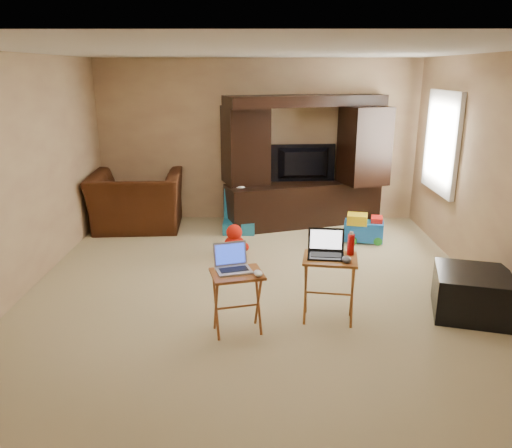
{
  "coord_description": "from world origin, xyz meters",
  "views": [
    {
      "loc": [
        0.03,
        -5.12,
        2.33
      ],
      "look_at": [
        0.0,
        -0.2,
        0.8
      ],
      "focal_mm": 35.0,
      "sensor_mm": 36.0,
      "label": 1
    }
  ],
  "objects_px": {
    "ottoman": "(472,293)",
    "tray_table_right": "(329,289)",
    "television": "(304,164)",
    "laptop_left": "(234,259)",
    "mouse_right": "(346,259)",
    "mouse_left": "(258,273)",
    "child_rocker": "(239,211)",
    "laptop_right": "(326,245)",
    "entertainment_center": "(304,162)",
    "recliner": "(137,201)",
    "push_toy": "(364,228)",
    "tray_table_left": "(237,303)",
    "water_bottle": "(351,245)",
    "plush_toy": "(234,240)"
  },
  "relations": [
    {
      "from": "ottoman",
      "to": "tray_table_right",
      "type": "xyz_separation_m",
      "value": [
        -1.43,
        -0.14,
        0.1
      ]
    },
    {
      "from": "television",
      "to": "tray_table_right",
      "type": "distance_m",
      "value": 3.28
    },
    {
      "from": "ottoman",
      "to": "laptop_left",
      "type": "relative_size",
      "value": 2.23
    },
    {
      "from": "mouse_right",
      "to": "mouse_left",
      "type": "bearing_deg",
      "value": -167.34
    },
    {
      "from": "child_rocker",
      "to": "laptop_right",
      "type": "height_order",
      "value": "laptop_right"
    },
    {
      "from": "entertainment_center",
      "to": "mouse_left",
      "type": "xyz_separation_m",
      "value": [
        -0.69,
        -3.49,
        -0.37
      ]
    },
    {
      "from": "recliner",
      "to": "push_toy",
      "type": "height_order",
      "value": "recliner"
    },
    {
      "from": "child_rocker",
      "to": "tray_table_left",
      "type": "xyz_separation_m",
      "value": [
        0.1,
        -3.0,
        -0.02
      ]
    },
    {
      "from": "entertainment_center",
      "to": "child_rocker",
      "type": "relative_size",
      "value": 3.88
    },
    {
      "from": "push_toy",
      "to": "water_bottle",
      "type": "distance_m",
      "value": 2.38
    },
    {
      "from": "tray_table_right",
      "to": "water_bottle",
      "type": "bearing_deg",
      "value": 30.29
    },
    {
      "from": "entertainment_center",
      "to": "ottoman",
      "type": "relative_size",
      "value": 3.5
    },
    {
      "from": "tray_table_left",
      "to": "mouse_right",
      "type": "relative_size",
      "value": 4.47
    },
    {
      "from": "plush_toy",
      "to": "laptop_left",
      "type": "bearing_deg",
      "value": -87.24
    },
    {
      "from": "television",
      "to": "ottoman",
      "type": "relative_size",
      "value": 1.45
    },
    {
      "from": "laptop_right",
      "to": "mouse_right",
      "type": "xyz_separation_m",
      "value": [
        0.17,
        -0.14,
        -0.09
      ]
    },
    {
      "from": "child_rocker",
      "to": "ottoman",
      "type": "xyz_separation_m",
      "value": [
        2.39,
        -2.63,
        -0.09
      ]
    },
    {
      "from": "child_rocker",
      "to": "mouse_left",
      "type": "distance_m",
      "value": 3.1
    },
    {
      "from": "ottoman",
      "to": "tray_table_right",
      "type": "bearing_deg",
      "value": -174.5
    },
    {
      "from": "tray_table_left",
      "to": "laptop_right",
      "type": "bearing_deg",
      "value": 2.19
    },
    {
      "from": "laptop_right",
      "to": "water_bottle",
      "type": "bearing_deg",
      "value": 20.22
    },
    {
      "from": "television",
      "to": "recliner",
      "type": "distance_m",
      "value": 2.6
    },
    {
      "from": "child_rocker",
      "to": "laptop_left",
      "type": "xyz_separation_m",
      "value": [
        0.07,
        -2.97,
        0.4
      ]
    },
    {
      "from": "plush_toy",
      "to": "television",
      "type": "bearing_deg",
      "value": 55.78
    },
    {
      "from": "television",
      "to": "recliner",
      "type": "relative_size",
      "value": 0.76
    },
    {
      "from": "recliner",
      "to": "entertainment_center",
      "type": "bearing_deg",
      "value": -178.09
    },
    {
      "from": "laptop_right",
      "to": "water_bottle",
      "type": "xyz_separation_m",
      "value": [
        0.24,
        0.06,
        -0.02
      ]
    },
    {
      "from": "ottoman",
      "to": "mouse_right",
      "type": "height_order",
      "value": "mouse_right"
    },
    {
      "from": "water_bottle",
      "to": "child_rocker",
      "type": "bearing_deg",
      "value": 113.43
    },
    {
      "from": "entertainment_center",
      "to": "television",
      "type": "distance_m",
      "value": 0.05
    },
    {
      "from": "mouse_left",
      "to": "entertainment_center",
      "type": "bearing_deg",
      "value": 78.74
    },
    {
      "from": "laptop_right",
      "to": "entertainment_center",
      "type": "bearing_deg",
      "value": 95.11
    },
    {
      "from": "plush_toy",
      "to": "child_rocker",
      "type": "bearing_deg",
      "value": 88.84
    },
    {
      "from": "recliner",
      "to": "push_toy",
      "type": "distance_m",
      "value": 3.37
    },
    {
      "from": "laptop_left",
      "to": "water_bottle",
      "type": "relative_size",
      "value": 1.54
    },
    {
      "from": "mouse_right",
      "to": "water_bottle",
      "type": "relative_size",
      "value": 0.66
    },
    {
      "from": "mouse_left",
      "to": "child_rocker",
      "type": "bearing_deg",
      "value": 95.42
    },
    {
      "from": "recliner",
      "to": "mouse_left",
      "type": "distance_m",
      "value": 3.7
    },
    {
      "from": "tray_table_left",
      "to": "recliner",
      "type": "bearing_deg",
      "value": 102.92
    },
    {
      "from": "laptop_left",
      "to": "mouse_right",
      "type": "height_order",
      "value": "laptop_left"
    },
    {
      "from": "television",
      "to": "ottoman",
      "type": "bearing_deg",
      "value": 109.34
    },
    {
      "from": "child_rocker",
      "to": "water_bottle",
      "type": "bearing_deg",
      "value": -65.94
    },
    {
      "from": "recliner",
      "to": "tray_table_left",
      "type": "height_order",
      "value": "recliner"
    },
    {
      "from": "television",
      "to": "tray_table_left",
      "type": "bearing_deg",
      "value": 70.42
    },
    {
      "from": "child_rocker",
      "to": "push_toy",
      "type": "distance_m",
      "value": 1.83
    },
    {
      "from": "push_toy",
      "to": "mouse_left",
      "type": "xyz_separation_m",
      "value": [
        -1.48,
        -2.62,
        0.41
      ]
    },
    {
      "from": "plush_toy",
      "to": "mouse_right",
      "type": "distance_m",
      "value": 2.22
    },
    {
      "from": "mouse_right",
      "to": "water_bottle",
      "type": "height_order",
      "value": "water_bottle"
    },
    {
      "from": "child_rocker",
      "to": "mouse_left",
      "type": "relative_size",
      "value": 5.18
    },
    {
      "from": "recliner",
      "to": "child_rocker",
      "type": "xyz_separation_m",
      "value": [
        1.54,
        -0.14,
        -0.12
      ]
    }
  ]
}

